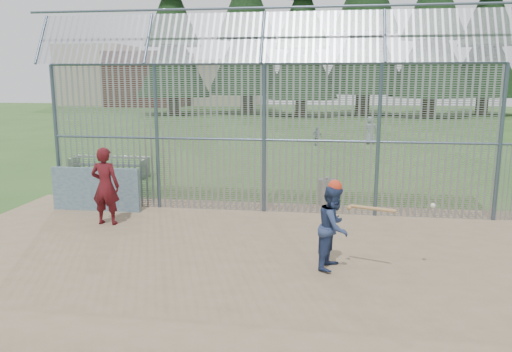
% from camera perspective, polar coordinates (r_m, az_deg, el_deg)
% --- Properties ---
extents(ground, '(120.00, 120.00, 0.00)m').
position_cam_1_polar(ground, '(10.52, -1.60, -9.06)').
color(ground, '#2D511E').
rests_on(ground, ground).
extents(dirt_infield, '(14.00, 10.00, 0.02)m').
position_cam_1_polar(dirt_infield, '(10.06, -2.10, -9.98)').
color(dirt_infield, '#756047').
rests_on(dirt_infield, ground).
extents(dugout_wall, '(2.50, 0.12, 1.20)m').
position_cam_1_polar(dugout_wall, '(14.44, -17.84, -1.46)').
color(dugout_wall, '#38566B').
rests_on(dugout_wall, dirt_infield).
extents(batter, '(0.82, 0.93, 1.63)m').
position_cam_1_polar(batter, '(9.69, 8.87, -5.79)').
color(batter, navy).
rests_on(batter, dirt_infield).
extents(onlooker, '(0.72, 0.47, 1.95)m').
position_cam_1_polar(onlooker, '(12.94, -16.84, -1.11)').
color(onlooker, maroon).
rests_on(onlooker, dirt_infield).
extents(bg_kid_standing, '(0.84, 0.63, 1.56)m').
position_cam_1_polar(bg_kid_standing, '(28.74, 12.96, 5.14)').
color(bg_kid_standing, slate).
rests_on(bg_kid_standing, ground).
extents(bg_kid_seated, '(0.65, 0.45, 1.02)m').
position_cam_1_polar(bg_kid_seated, '(27.50, 6.99, 4.51)').
color(bg_kid_seated, slate).
rests_on(bg_kid_seated, ground).
extents(batting_gear, '(1.97, 0.45, 0.53)m').
position_cam_1_polar(batting_gear, '(9.49, 10.09, -1.74)').
color(batting_gear, red).
rests_on(batting_gear, ground).
extents(trash_can, '(0.56, 0.56, 0.82)m').
position_cam_1_polar(trash_can, '(14.72, 8.03, -1.74)').
color(trash_can, '#96989E').
rests_on(trash_can, ground).
extents(bleacher, '(3.00, 0.95, 0.72)m').
position_cam_1_polar(bleacher, '(19.42, -16.44, 1.12)').
color(bleacher, gray).
rests_on(bleacher, ground).
extents(backstop_fence, '(20.09, 0.81, 5.30)m').
position_cam_1_polar(backstop_fence, '(13.22, 8.73, 5.48)').
color(backstop_fence, '#47566B').
rests_on(backstop_fence, ground).
extents(conifer_row, '(38.48, 12.26, 20.20)m').
position_cam_1_polar(conifer_row, '(51.74, 8.98, 18.99)').
color(conifer_row, '#332319').
rests_on(conifer_row, ground).
extents(distant_buildings, '(26.50, 10.50, 8.00)m').
position_cam_1_polar(distant_buildings, '(70.75, -12.50, 10.83)').
color(distant_buildings, brown).
rests_on(distant_buildings, ground).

